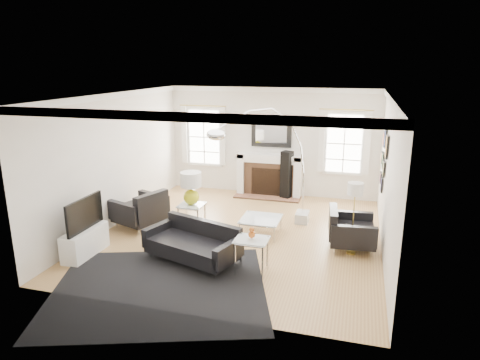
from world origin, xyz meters
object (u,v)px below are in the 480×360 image
(fireplace, at_px, (269,176))
(gourd_lamp, at_px, (191,186))
(sofa, at_px, (194,244))
(armchair_left, at_px, (141,210))
(coffee_table, at_px, (261,220))
(arc_floor_lamp, at_px, (263,163))
(armchair_right, at_px, (349,231))

(fireplace, bearing_deg, gourd_lamp, -110.55)
(sofa, xyz_separation_m, gourd_lamp, (-0.58, 1.33, 0.65))
(armchair_left, relative_size, gourd_lamp, 1.77)
(armchair_left, height_order, coffee_table, armchair_left)
(gourd_lamp, bearing_deg, arc_floor_lamp, 16.87)
(sofa, distance_m, gourd_lamp, 1.59)
(fireplace, relative_size, armchair_left, 1.40)
(fireplace, xyz_separation_m, armchair_right, (2.14, -2.88, -0.19))
(gourd_lamp, relative_size, arc_floor_lamp, 0.26)
(fireplace, distance_m, arc_floor_lamp, 2.56)
(armchair_left, distance_m, coffee_table, 2.55)
(coffee_table, bearing_deg, arc_floor_lamp, 98.77)
(fireplace, relative_size, gourd_lamp, 2.47)
(armchair_left, xyz_separation_m, arc_floor_lamp, (2.49, 0.58, 1.05))
(fireplace, height_order, armchair_right, fireplace)
(sofa, distance_m, arc_floor_lamp, 2.24)
(armchair_left, relative_size, coffee_table, 1.56)
(fireplace, relative_size, coffee_table, 2.18)
(armchair_left, xyz_separation_m, gourd_lamp, (1.09, 0.15, 0.58))
(arc_floor_lamp, bearing_deg, coffee_table, -81.23)
(armchair_left, bearing_deg, armchair_right, 1.02)
(arc_floor_lamp, bearing_deg, armchair_left, -166.92)
(fireplace, relative_size, arc_floor_lamp, 0.65)
(armchair_left, xyz_separation_m, armchair_right, (4.27, 0.08, -0.02))
(coffee_table, relative_size, arc_floor_lamp, 0.30)
(armchair_right, xyz_separation_m, arc_floor_lamp, (-1.79, 0.50, 1.07))
(coffee_table, height_order, arc_floor_lamp, arc_floor_lamp)
(fireplace, height_order, sofa, fireplace)
(sofa, xyz_separation_m, armchair_right, (2.61, 1.26, 0.05))
(gourd_lamp, xyz_separation_m, arc_floor_lamp, (1.40, 0.43, 0.47))
(armchair_left, bearing_deg, gourd_lamp, 8.02)
(sofa, distance_m, armchair_right, 2.89)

